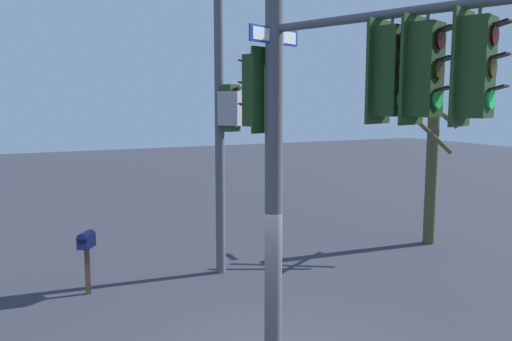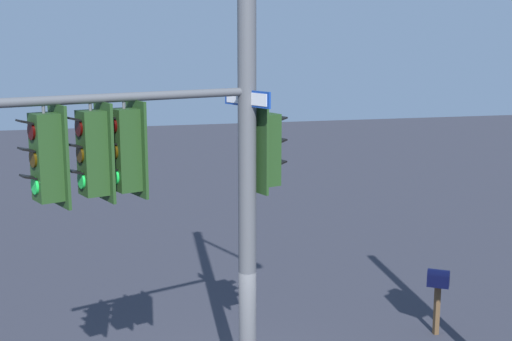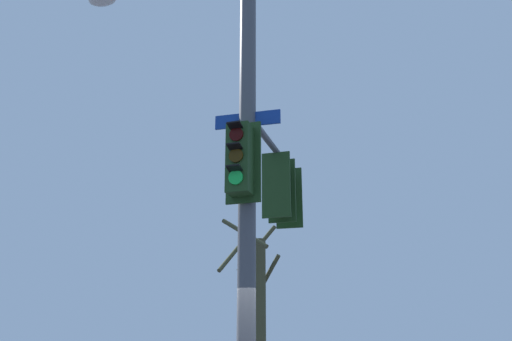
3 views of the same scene
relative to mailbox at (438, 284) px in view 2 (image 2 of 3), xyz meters
The scene contains 2 objects.
main_signal_pole_assembly 6.90m from the mailbox, 64.47° to the right, with size 3.75×4.74×8.74m.
mailbox is the anchor object (origin of this frame).
Camera 2 is at (9.73, -2.35, 5.98)m, focal length 47.34 mm.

